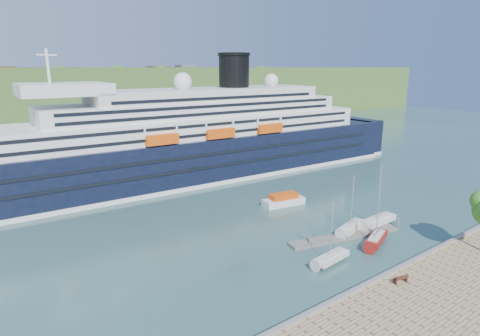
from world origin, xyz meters
name	(u,v)px	position (x,y,z in m)	size (l,w,h in m)	color
ground	(386,281)	(0.00, 0.00, 0.00)	(400.00, 400.00, 0.00)	#2B4C49
far_hillside	(63,99)	(0.00, 145.00, 12.00)	(400.00, 50.00, 24.00)	#3F6227
quay_coping	(389,273)	(0.00, -0.20, 1.15)	(220.00, 0.50, 0.30)	slate
cruise_ship	(184,117)	(2.89, 52.68, 13.69)	(121.94, 17.76, 27.38)	black
park_bench	(400,278)	(-0.76, -2.11, 1.57)	(1.76, 0.72, 1.13)	#4E2916
floating_pontoon	(345,236)	(5.91, 10.87, 0.20)	(18.03, 2.20, 0.40)	slate
sailboat_white_near	(333,234)	(-1.80, 6.71, 3.96)	(6.12, 1.70, 7.91)	silver
sailboat_red	(378,216)	(7.54, 6.73, 4.30)	(6.66, 1.85, 8.60)	maroon
sailboat_white_far	(381,197)	(13.60, 10.56, 4.76)	(7.37, 2.05, 9.52)	silver
tender_launch	(284,199)	(8.38, 26.71, 1.08)	(7.81, 2.67, 2.16)	#DD4C0D
sailboat_extra	(353,205)	(8.19, 11.48, 4.33)	(6.70, 1.86, 8.66)	silver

